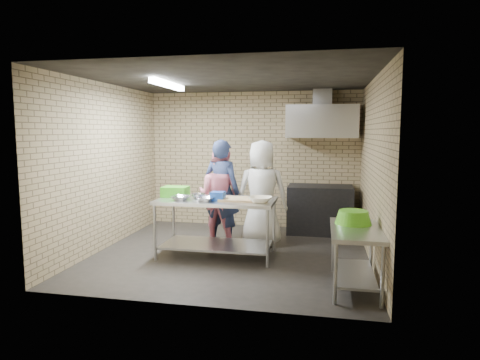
{
  "coord_description": "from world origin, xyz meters",
  "views": [
    {
      "loc": [
        1.38,
        -6.2,
        1.92
      ],
      "look_at": [
        0.1,
        0.2,
        1.15
      ],
      "focal_mm": 30.99,
      "sensor_mm": 36.0,
      "label": 1
    }
  ],
  "objects_px": {
    "prep_table": "(217,228)",
    "woman_pink": "(219,196)",
    "green_crate": "(175,192)",
    "woman_white": "(262,193)",
    "bottle_green": "(346,126)",
    "blue_tub": "(218,196)",
    "bottle_red": "(325,125)",
    "green_basin": "(353,217)",
    "side_counter": "(355,258)",
    "stove": "(320,209)",
    "man_navy": "(222,192)"
  },
  "relations": [
    {
      "from": "prep_table",
      "to": "woman_pink",
      "type": "height_order",
      "value": "woman_pink"
    },
    {
      "from": "green_crate",
      "to": "woman_white",
      "type": "xyz_separation_m",
      "value": [
        1.29,
        0.68,
        -0.08
      ]
    },
    {
      "from": "green_crate",
      "to": "bottle_green",
      "type": "xyz_separation_m",
      "value": [
        2.7,
        1.93,
        1.04
      ]
    },
    {
      "from": "blue_tub",
      "to": "bottle_red",
      "type": "height_order",
      "value": "bottle_red"
    },
    {
      "from": "prep_table",
      "to": "green_basin",
      "type": "xyz_separation_m",
      "value": [
        1.98,
        -0.69,
        0.39
      ]
    },
    {
      "from": "bottle_green",
      "to": "woman_pink",
      "type": "xyz_separation_m",
      "value": [
        -2.16,
        -1.25,
        -1.2
      ]
    },
    {
      "from": "side_counter",
      "to": "stove",
      "type": "relative_size",
      "value": 1.0
    },
    {
      "from": "prep_table",
      "to": "green_basin",
      "type": "bearing_deg",
      "value": -19.14
    },
    {
      "from": "man_navy",
      "to": "woman_pink",
      "type": "height_order",
      "value": "man_navy"
    },
    {
      "from": "blue_tub",
      "to": "bottle_red",
      "type": "bearing_deg",
      "value": 54.35
    },
    {
      "from": "green_crate",
      "to": "woman_pink",
      "type": "height_order",
      "value": "woman_pink"
    },
    {
      "from": "bottle_green",
      "to": "woman_pink",
      "type": "relative_size",
      "value": 0.09
    },
    {
      "from": "side_counter",
      "to": "green_crate",
      "type": "bearing_deg",
      "value": 158.61
    },
    {
      "from": "prep_table",
      "to": "blue_tub",
      "type": "relative_size",
      "value": 9.0
    },
    {
      "from": "side_counter",
      "to": "woman_pink",
      "type": "xyz_separation_m",
      "value": [
        -2.16,
        1.74,
        0.44
      ]
    },
    {
      "from": "side_counter",
      "to": "bottle_green",
      "type": "xyz_separation_m",
      "value": [
        0.0,
        2.99,
        1.64
      ]
    },
    {
      "from": "prep_table",
      "to": "side_counter",
      "type": "distance_m",
      "value": 2.2
    },
    {
      "from": "side_counter",
      "to": "stove",
      "type": "xyz_separation_m",
      "value": [
        -0.45,
        2.75,
        0.08
      ]
    },
    {
      "from": "stove",
      "to": "woman_white",
      "type": "height_order",
      "value": "woman_white"
    },
    {
      "from": "bottle_red",
      "to": "woman_white",
      "type": "relative_size",
      "value": 0.1
    },
    {
      "from": "man_navy",
      "to": "woman_white",
      "type": "relative_size",
      "value": 1.0
    },
    {
      "from": "woman_white",
      "to": "bottle_red",
      "type": "bearing_deg",
      "value": -133.14
    },
    {
      "from": "blue_tub",
      "to": "green_basin",
      "type": "relative_size",
      "value": 0.43
    },
    {
      "from": "bottle_red",
      "to": "woman_white",
      "type": "xyz_separation_m",
      "value": [
        -1.01,
        -1.26,
        -1.14
      ]
    },
    {
      "from": "stove",
      "to": "man_navy",
      "type": "relative_size",
      "value": 0.67
    },
    {
      "from": "green_crate",
      "to": "man_navy",
      "type": "height_order",
      "value": "man_navy"
    },
    {
      "from": "green_basin",
      "to": "woman_pink",
      "type": "relative_size",
      "value": 0.28
    },
    {
      "from": "prep_table",
      "to": "man_navy",
      "type": "height_order",
      "value": "man_navy"
    },
    {
      "from": "green_crate",
      "to": "prep_table",
      "type": "bearing_deg",
      "value": -9.73
    },
    {
      "from": "blue_tub",
      "to": "woman_white",
      "type": "xyz_separation_m",
      "value": [
        0.54,
        0.9,
        -0.07
      ]
    },
    {
      "from": "stove",
      "to": "woman_pink",
      "type": "height_order",
      "value": "woman_pink"
    },
    {
      "from": "stove",
      "to": "bottle_green",
      "type": "relative_size",
      "value": 8.0
    },
    {
      "from": "woman_pink",
      "to": "green_basin",
      "type": "bearing_deg",
      "value": 155.71
    },
    {
      "from": "prep_table",
      "to": "stove",
      "type": "distance_m",
      "value": 2.38
    },
    {
      "from": "blue_tub",
      "to": "woman_pink",
      "type": "relative_size",
      "value": 0.12
    },
    {
      "from": "man_navy",
      "to": "woman_pink",
      "type": "bearing_deg",
      "value": -29.81
    },
    {
      "from": "stove",
      "to": "bottle_red",
      "type": "bearing_deg",
      "value": 78.23
    },
    {
      "from": "side_counter",
      "to": "bottle_red",
      "type": "height_order",
      "value": "bottle_red"
    },
    {
      "from": "prep_table",
      "to": "woman_white",
      "type": "relative_size",
      "value": 1.0
    },
    {
      "from": "prep_table",
      "to": "green_crate",
      "type": "bearing_deg",
      "value": 170.27
    },
    {
      "from": "blue_tub",
      "to": "woman_pink",
      "type": "bearing_deg",
      "value": 103.05
    },
    {
      "from": "prep_table",
      "to": "bottle_green",
      "type": "xyz_separation_m",
      "value": [
        2.0,
        2.05,
        1.57
      ]
    },
    {
      "from": "man_navy",
      "to": "bottle_red",
      "type": "bearing_deg",
      "value": -127.76
    },
    {
      "from": "blue_tub",
      "to": "stove",
      "type": "bearing_deg",
      "value": 52.01
    },
    {
      "from": "woman_white",
      "to": "woman_pink",
      "type": "bearing_deg",
      "value": -5.46
    },
    {
      "from": "man_navy",
      "to": "woman_pink",
      "type": "xyz_separation_m",
      "value": [
        -0.07,
        0.06,
        -0.08
      ]
    },
    {
      "from": "green_crate",
      "to": "green_basin",
      "type": "height_order",
      "value": "green_crate"
    },
    {
      "from": "man_navy",
      "to": "woman_white",
      "type": "distance_m",
      "value": 0.68
    },
    {
      "from": "woman_white",
      "to": "prep_table",
      "type": "bearing_deg",
      "value": 49.26
    },
    {
      "from": "woman_pink",
      "to": "woman_white",
      "type": "bearing_deg",
      "value": -170.37
    }
  ]
}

